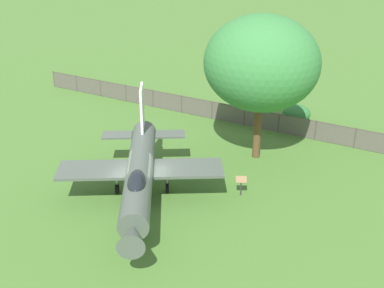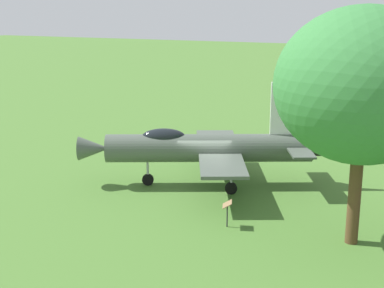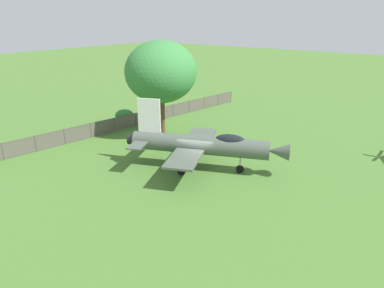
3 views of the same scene
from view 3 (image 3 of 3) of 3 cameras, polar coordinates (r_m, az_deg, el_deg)
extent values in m
plane|color=#47722D|center=(27.87, 1.18, -3.96)|extent=(200.00, 200.00, 0.00)
cylinder|color=#4C564C|center=(27.13, 1.21, -0.13)|extent=(10.18, 5.50, 1.43)
cone|color=#4C564C|center=(26.56, 13.61, -1.17)|extent=(1.95, 1.75, 1.22)
cylinder|color=black|center=(28.76, -9.52, 0.77)|extent=(0.89, 1.03, 0.86)
ellipsoid|color=black|center=(26.55, 6.09, 0.69)|extent=(2.38, 1.70, 0.84)
cube|color=white|center=(27.61, -6.87, 4.53)|extent=(1.71, 0.85, 2.65)
cube|color=#4C564C|center=(29.69, 1.33, 1.30)|extent=(3.45, 4.30, 0.16)
cube|color=#4C564C|center=(24.96, -1.28, -2.41)|extent=(3.45, 4.30, 0.16)
cube|color=#4C564C|center=(29.74, -6.40, 1.86)|extent=(1.73, 2.09, 0.10)
cube|color=#4C564C|center=(26.91, -8.74, -0.22)|extent=(1.73, 2.09, 0.10)
cylinder|color=#A5A8AD|center=(27.00, 7.73, -2.50)|extent=(0.12, 0.12, 1.54)
cylinder|color=black|center=(27.30, 7.66, -4.00)|extent=(0.62, 0.40, 0.60)
cylinder|color=#A5A8AD|center=(28.97, -0.20, -0.72)|extent=(0.12, 0.12, 1.54)
cylinder|color=black|center=(29.25, -0.20, -2.13)|extent=(0.62, 0.40, 0.60)
cylinder|color=#A5A8AD|center=(26.43, -1.70, -2.83)|extent=(0.12, 0.12, 1.54)
cylinder|color=black|center=(26.73, -1.68, -4.35)|extent=(0.62, 0.40, 0.60)
cylinder|color=brown|center=(35.03, -4.76, 4.88)|extent=(0.50, 0.50, 4.46)
ellipsoid|color=#387F3D|center=(34.21, -4.96, 11.42)|extent=(6.56, 7.03, 5.83)
cylinder|color=#4C4238|center=(49.62, 6.25, 7.55)|extent=(0.08, 0.08, 1.47)
cylinder|color=#4C4238|center=(47.60, 4.19, 7.09)|extent=(0.08, 0.08, 1.47)
cylinder|color=#4C4238|center=(45.65, 1.96, 6.57)|extent=(0.08, 0.08, 1.47)
cylinder|color=#4C4238|center=(43.78, -0.46, 6.00)|extent=(0.08, 0.08, 1.47)
cylinder|color=#4C4238|center=(42.00, -3.08, 5.36)|extent=(0.08, 0.08, 1.47)
cylinder|color=#4C4238|center=(40.32, -5.93, 4.66)|extent=(0.08, 0.08, 1.47)
cylinder|color=#4C4238|center=(38.75, -9.01, 3.89)|extent=(0.08, 0.08, 1.47)
cylinder|color=#4C4238|center=(37.31, -12.33, 3.04)|extent=(0.08, 0.08, 1.47)
cylinder|color=#4C4238|center=(36.01, -15.89, 2.12)|extent=(0.08, 0.08, 1.47)
cylinder|color=#4C4238|center=(34.88, -19.70, 1.12)|extent=(0.08, 0.08, 1.47)
cylinder|color=#4C4238|center=(33.91, -23.75, 0.06)|extent=(0.08, 0.08, 1.47)
cylinder|color=#4C4238|center=(33.14, -28.00, -1.06)|extent=(0.08, 0.08, 1.47)
cylinder|color=#4C4238|center=(37.12, -12.40, 4.05)|extent=(5.01, 37.30, 0.05)
cube|color=#59544C|center=(37.31, -12.33, 3.04)|extent=(4.98, 37.30, 1.41)
ellipsoid|color=#2D7033|center=(41.18, -10.77, 4.59)|extent=(1.92, 2.12, 1.27)
cylinder|color=#333333|center=(32.86, 2.39, 0.66)|extent=(0.06, 0.06, 0.90)
cube|color=olive|center=(32.67, 2.40, 1.60)|extent=(0.57, 0.69, 0.25)
camera|label=1|loc=(32.08, 50.36, 18.78)|focal=45.86mm
camera|label=2|loc=(52.59, 9.55, 17.48)|focal=52.25mm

